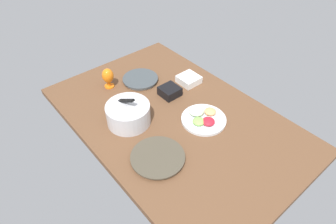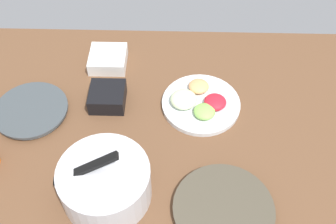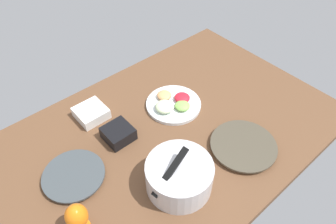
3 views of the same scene
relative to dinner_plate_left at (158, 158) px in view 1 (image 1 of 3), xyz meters
The scene contains 8 objects.
ground_plane 34.62cm from the dinner_plate_left, 55.33° to the right, with size 160.00×104.00×4.00cm, color brown.
dinner_plate_left is the anchor object (origin of this frame).
dinner_plate_right 72.59cm from the dinner_plate_left, 28.76° to the right, with size 25.15×25.15×2.52cm.
mixing_bowl 34.59cm from the dinner_plate_left, ahead, with size 27.21×26.12×19.07cm.
fruit_platter 40.25cm from the dinner_plate_left, 81.60° to the right, with size 27.27×27.27×5.53cm.
hurricane_glass_orange 73.91cm from the dinner_plate_left, 11.35° to the right, with size 7.91×7.91×14.36cm.
square_bowl_black 55.56cm from the dinner_plate_left, 46.90° to the right, with size 12.18×12.18×6.01cm.
square_bowl_white 72.29cm from the dinner_plate_left, 56.23° to the right, with size 13.67×13.67×5.07cm.
Camera 1 is at (-98.54, 87.70, 121.31)cm, focal length 31.05 mm.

